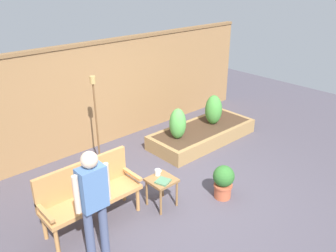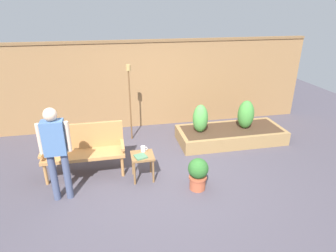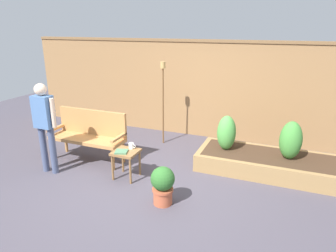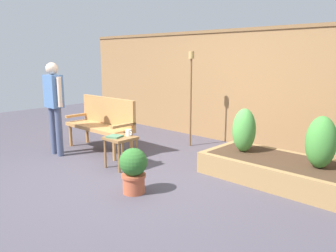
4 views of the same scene
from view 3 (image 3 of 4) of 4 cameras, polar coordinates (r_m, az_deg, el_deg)
ground_plane at (r=5.02m, az=-4.46°, el=-10.87°), size 14.00×14.00×0.00m
fence_back at (r=6.93m, az=4.94°, el=7.02°), size 8.40×0.14×2.16m
garden_bench at (r=5.91m, az=-14.46°, el=-1.02°), size 1.44×0.48×0.94m
side_table at (r=5.10m, az=-7.87°, el=-5.51°), size 0.40×0.40×0.48m
cup_on_table at (r=5.14m, az=-6.86°, el=-3.70°), size 0.12×0.09×0.10m
book_on_table at (r=5.02m, az=-8.71°, el=-4.75°), size 0.25×0.24×0.03m
potted_boxwood at (r=4.38m, az=-1.00°, el=-10.79°), size 0.34×0.34×0.57m
raised_planter_bed at (r=5.64m, az=18.06°, el=-6.62°), size 2.40×1.00×0.30m
shrub_near_bench at (r=5.55m, az=10.87°, el=-1.26°), size 0.33×0.33×0.63m
shrub_far_corner at (r=5.46m, az=21.95°, el=-2.49°), size 0.36×0.36×0.65m
tiki_torch at (r=6.34m, az=-0.94°, el=6.94°), size 0.10×0.10×1.74m
person_by_bench at (r=5.46m, az=-22.08°, el=0.91°), size 0.47×0.20×1.56m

